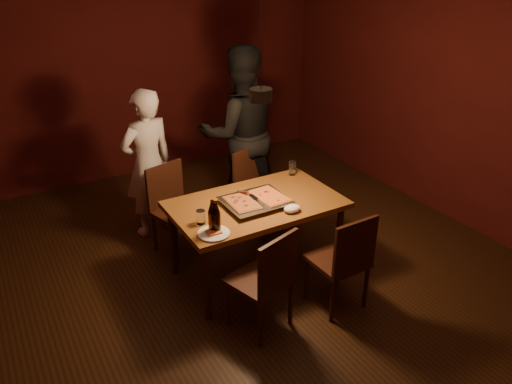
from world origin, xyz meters
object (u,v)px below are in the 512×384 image
chair_far_left (172,201)px  chair_near_right (345,255)px  chair_far_right (254,183)px  chair_near_left (267,274)px  beer_bottle_b (213,216)px  diner_white (148,164)px  pizza_tray (255,202)px  beer_bottle_a (216,217)px  diner_dark (240,133)px  dining_table (256,209)px  pendant_lamp (261,94)px  plate_slice (214,233)px

chair_far_left → chair_near_right: (0.86, -1.62, 0.00)m
chair_far_right → chair_near_right: bearing=68.8°
chair_near_left → beer_bottle_b: beer_bottle_b is taller
chair_far_left → diner_white: 0.51m
pizza_tray → beer_bottle_b: 0.58m
chair_far_left → beer_bottle_a: 1.15m
diner_dark → beer_bottle_b: bearing=67.9°
beer_bottle_b → dining_table: bearing=26.0°
dining_table → chair_near_left: size_ratio=2.86×
chair_near_left → diner_white: (-0.24, 1.96, 0.25)m
beer_bottle_b → chair_far_left: bearing=86.8°
chair_far_left → diner_dark: diner_dark is taller
chair_far_left → beer_bottle_b: (-0.06, -1.07, 0.35)m
diner_white → pendant_lamp: size_ratio=1.43×
diner_white → chair_near_right: bearing=102.4°
pendant_lamp → plate_slice: bearing=-160.6°
chair_far_left → diner_dark: bearing=-174.9°
diner_white → pendant_lamp: 1.76m
diner_white → pendant_lamp: pendant_lamp is taller
chair_far_right → plate_slice: 1.47m
chair_near_left → diner_white: size_ratio=0.33×
chair_far_left → diner_white: diner_white is taller
pizza_tray → diner_white: size_ratio=0.35×
chair_far_left → chair_far_right: (0.91, -0.05, 0.00)m
chair_far_left → pizza_tray: (0.46, -0.84, 0.24)m
chair_near_right → pizza_tray: (-0.39, 0.77, 0.24)m
chair_near_left → pizza_tray: chair_near_left is taller
dining_table → beer_bottle_a: size_ratio=5.54×
pizza_tray → diner_white: diner_white is taller
beer_bottle_b → chair_far_right: bearing=46.5°
pizza_tray → diner_dark: (0.51, 1.21, 0.18)m
chair_far_left → pendant_lamp: bearing=101.0°
chair_far_right → dining_table: bearing=41.7°
chair_near_right → pizza_tray: 0.90m
pendant_lamp → chair_far_right: bearing=63.0°
pizza_tray → plate_slice: 0.60m
chair_far_left → pizza_tray: bearing=103.2°
pendant_lamp → chair_far_left: bearing=116.5°
chair_far_left → chair_far_right: bearing=161.6°
chair_near_right → diner_white: diner_white is taller
beer_bottle_b → diner_white: 1.51m
plate_slice → chair_far_right: bearing=47.3°
chair_near_right → diner_dark: (0.11, 1.98, 0.42)m
chair_near_right → pendant_lamp: (-0.39, 0.69, 1.22)m
chair_near_left → beer_bottle_a: bearing=99.1°
chair_far_left → diner_white: bearing=-96.1°
chair_near_left → beer_bottle_b: 0.62m
beer_bottle_a → pendant_lamp: pendant_lamp is taller
pizza_tray → chair_far_left: bearing=117.9°
chair_near_right → beer_bottle_b: beer_bottle_b is taller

